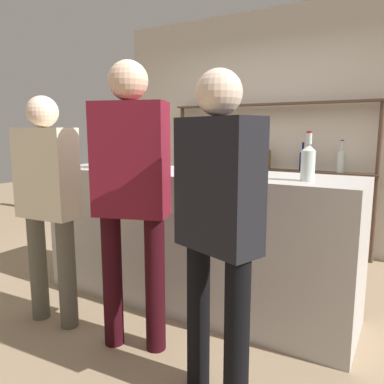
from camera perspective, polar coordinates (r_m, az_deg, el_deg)
ground_plane at (r=3.23m, az=-0.00°, el=-16.25°), size 16.00×16.00×0.00m
bar_counter at (r=3.04m, az=-0.00°, el=-7.04°), size 2.53×0.70×1.08m
back_wall at (r=4.70m, az=12.28°, el=9.15°), size 4.13×0.12×2.80m
back_shelf at (r=4.53m, az=11.59°, el=6.00°), size 2.42×0.18×1.71m
counter_bottle_0 at (r=2.49m, az=17.27°, el=4.46°), size 0.09×0.09×0.31m
counter_bottle_1 at (r=2.98m, az=-4.69°, el=5.58°), size 0.08×0.08×0.33m
counter_bottle_2 at (r=2.89m, az=8.29°, el=5.70°), size 0.07×0.07×0.36m
wine_glass at (r=3.27m, az=-6.68°, el=5.68°), size 0.08×0.08×0.15m
ice_bucket at (r=3.30m, az=-12.46°, el=5.28°), size 0.21×0.21×0.19m
cork_jar at (r=3.15m, az=-9.39°, el=4.87°), size 0.13×0.13×0.16m
customer_left at (r=2.81m, az=-21.15°, el=-0.38°), size 0.46×0.23×1.63m
customer_right at (r=1.83m, az=3.94°, el=-3.57°), size 0.49×0.34×1.68m
customer_center at (r=2.32m, az=-9.29°, el=1.09°), size 0.49×0.33×1.80m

